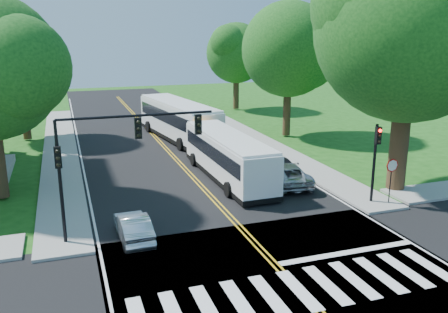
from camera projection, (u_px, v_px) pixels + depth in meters
name	position (u px, v px, depth m)	size (l,w,h in m)	color
ground	(293.00, 284.00, 18.23)	(140.00, 140.00, 0.00)	#174A12
road	(180.00, 164.00, 34.69)	(14.00, 96.00, 0.01)	black
cross_road	(293.00, 284.00, 18.23)	(60.00, 12.00, 0.01)	black
center_line	(169.00, 151.00, 38.34)	(0.36, 70.00, 0.01)	gold
edge_line_w	(81.00, 158.00, 36.21)	(0.12, 70.00, 0.01)	silver
edge_line_e	(247.00, 145.00, 40.48)	(0.12, 70.00, 0.01)	silver
crosswalk	(299.00, 290.00, 17.77)	(12.60, 3.00, 0.01)	silver
stop_bar	(348.00, 252.00, 20.79)	(6.60, 0.40, 0.01)	silver
sidewalk_nw	(60.00, 150.00, 38.46)	(2.60, 40.00, 0.15)	gray
sidewalk_ne	(250.00, 136.00, 43.68)	(2.60, 40.00, 0.15)	gray
tree_ne_big	(410.00, 27.00, 26.54)	(10.80, 10.80, 14.91)	#342315
tree_west_far	(19.00, 60.00, 40.41)	(7.60, 7.60, 10.67)	#342315
tree_east_mid	(289.00, 49.00, 41.77)	(8.40, 8.40, 11.93)	#342315
tree_east_far	(236.00, 53.00, 56.97)	(7.20, 7.20, 10.34)	#342315
signal_nw	(113.00, 148.00, 21.15)	(7.15, 0.46, 5.66)	black
signal_ne	(376.00, 153.00, 25.93)	(0.30, 0.46, 4.40)	black
stop_sign	(392.00, 170.00, 26.00)	(0.76, 0.08, 2.53)	black
bus_lead	(228.00, 156.00, 30.91)	(2.93, 11.39, 2.93)	white
bus_follow	(178.00, 120.00, 42.19)	(4.64, 13.30, 3.38)	white
hatchback	(133.00, 227.00, 21.93)	(1.33, 3.81, 1.25)	silver
suv	(285.00, 174.00, 29.82)	(2.33, 5.05, 1.40)	#A5A7AC
dark_sedan	(277.00, 164.00, 32.62)	(1.55, 3.82, 1.11)	black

